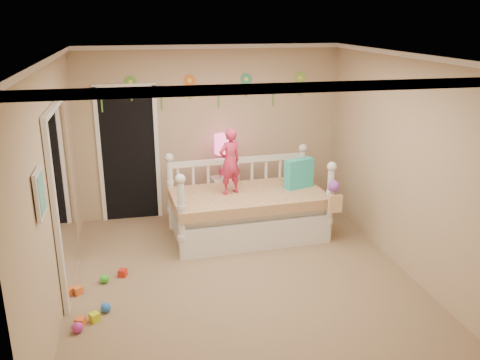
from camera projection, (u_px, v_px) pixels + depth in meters
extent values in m
cube|color=#7F684C|center=(242.00, 279.00, 5.99)|extent=(4.00, 4.50, 0.01)
cube|color=white|center=(243.00, 56.00, 5.18)|extent=(4.00, 4.50, 0.01)
cube|color=tan|center=(211.00, 132.00, 7.67)|extent=(4.00, 0.01, 2.60)
cube|color=tan|center=(54.00, 188.00, 5.18)|extent=(0.01, 4.50, 2.60)
cube|color=tan|center=(406.00, 165.00, 5.98)|extent=(0.01, 4.50, 2.60)
cube|color=teal|center=(299.00, 173.00, 7.14)|extent=(0.45, 0.28, 0.42)
cube|color=#72CC3E|center=(296.00, 172.00, 7.37)|extent=(0.37, 0.23, 0.33)
imported|color=#CD2E53|center=(230.00, 161.00, 6.83)|extent=(0.39, 0.33, 0.91)
cube|color=white|center=(225.00, 198.00, 7.73)|extent=(0.42, 0.34, 0.65)
sphere|color=#D21C4E|center=(225.00, 172.00, 7.60)|extent=(0.18, 0.18, 0.18)
cylinder|color=#D21C4E|center=(224.00, 160.00, 7.54)|extent=(0.03, 0.03, 0.38)
cylinder|color=#EC478A|center=(224.00, 144.00, 7.47)|extent=(0.30, 0.30, 0.28)
cube|color=black|center=(129.00, 154.00, 7.49)|extent=(0.90, 0.04, 2.07)
cube|color=white|center=(64.00, 200.00, 5.55)|extent=(0.07, 1.30, 2.10)
cube|color=white|center=(40.00, 194.00, 4.27)|extent=(0.05, 0.34, 0.42)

